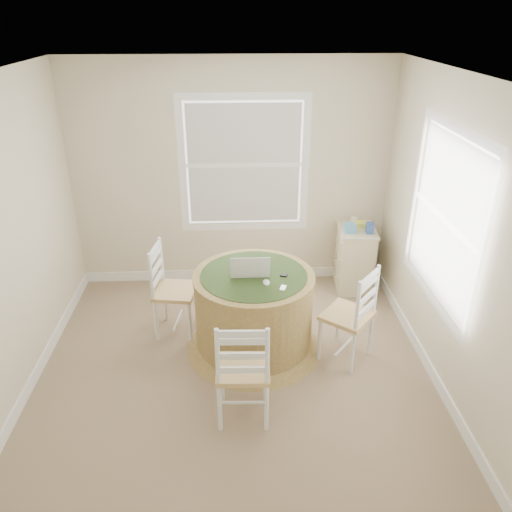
{
  "coord_description": "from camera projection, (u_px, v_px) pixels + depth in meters",
  "views": [
    {
      "loc": [
        0.02,
        -3.65,
        3.02
      ],
      "look_at": [
        0.22,
        0.45,
        0.97
      ],
      "focal_mm": 35.0,
      "sensor_mm": 36.0,
      "label": 1
    }
  ],
  "objects": [
    {
      "name": "room",
      "position": [
        251.0,
        237.0,
        4.19
      ],
      "size": [
        3.64,
        3.64,
        2.64
      ],
      "color": "#94755E",
      "rests_on": "ground"
    },
    {
      "name": "round_table",
      "position": [
        254.0,
        309.0,
        4.76
      ],
      "size": [
        1.31,
        1.31,
        0.82
      ],
      "rotation": [
        0.0,
        0.0,
        -0.32
      ],
      "color": "#A38749",
      "rests_on": "ground"
    },
    {
      "name": "chair_left",
      "position": [
        175.0,
        291.0,
        5.0
      ],
      "size": [
        0.46,
        0.47,
        0.95
      ],
      "primitive_type": null,
      "rotation": [
        0.0,
        0.0,
        1.43
      ],
      "color": "white",
      "rests_on": "ground"
    },
    {
      "name": "chair_near",
      "position": [
        243.0,
        368.0,
        3.93
      ],
      "size": [
        0.44,
        0.42,
        0.95
      ],
      "primitive_type": null,
      "rotation": [
        0.0,
        0.0,
        3.1
      ],
      "color": "white",
      "rests_on": "ground"
    },
    {
      "name": "chair_right",
      "position": [
        347.0,
        315.0,
        4.61
      ],
      "size": [
        0.58,
        0.58,
        0.95
      ],
      "primitive_type": null,
      "rotation": [
        0.0,
        0.0,
        -2.26
      ],
      "color": "white",
      "rests_on": "ground"
    },
    {
      "name": "laptop",
      "position": [
        250.0,
        271.0,
        4.6
      ],
      "size": [
        0.36,
        0.31,
        0.25
      ],
      "rotation": [
        0.0,
        0.0,
        3.15
      ],
      "color": "white",
      "rests_on": "round_table"
    },
    {
      "name": "mouse",
      "position": [
        266.0,
        282.0,
        4.45
      ],
      "size": [
        0.09,
        0.12,
        0.04
      ],
      "primitive_type": "ellipsoid",
      "rotation": [
        0.0,
        0.0,
        -0.32
      ],
      "color": "white",
      "rests_on": "round_table"
    },
    {
      "name": "phone",
      "position": [
        283.0,
        288.0,
        4.38
      ],
      "size": [
        0.07,
        0.1,
        0.02
      ],
      "primitive_type": "cube",
      "rotation": [
        0.0,
        0.0,
        -0.32
      ],
      "color": "#B7BABF",
      "rests_on": "round_table"
    },
    {
      "name": "keys",
      "position": [
        284.0,
        276.0,
        4.57
      ],
      "size": [
        0.07,
        0.07,
        0.02
      ],
      "primitive_type": "cube",
      "rotation": [
        0.0,
        0.0,
        -0.32
      ],
      "color": "black",
      "rests_on": "round_table"
    },
    {
      "name": "corner_chest",
      "position": [
        354.0,
        258.0,
        5.87
      ],
      "size": [
        0.46,
        0.6,
        0.75
      ],
      "rotation": [
        0.0,
        0.0,
        -0.08
      ],
      "color": "beige",
      "rests_on": "ground"
    },
    {
      "name": "tissue_box",
      "position": [
        350.0,
        228.0,
        5.6
      ],
      "size": [
        0.13,
        0.13,
        0.1
      ],
      "primitive_type": "cube",
      "rotation": [
        0.0,
        0.0,
        -0.08
      ],
      "color": "#5493C2",
      "rests_on": "corner_chest"
    },
    {
      "name": "box_yellow",
      "position": [
        360.0,
        224.0,
        5.74
      ],
      "size": [
        0.16,
        0.11,
        0.06
      ],
      "primitive_type": "cube",
      "rotation": [
        0.0,
        0.0,
        -0.08
      ],
      "color": "#D9DF4E",
      "rests_on": "corner_chest"
    },
    {
      "name": "box_blue",
      "position": [
        370.0,
        228.0,
        5.57
      ],
      "size": [
        0.09,
        0.09,
        0.12
      ],
      "primitive_type": "cube",
      "rotation": [
        0.0,
        0.0,
        -0.08
      ],
      "color": "#314C94",
      "rests_on": "corner_chest"
    },
    {
      "name": "cup_cream",
      "position": [
        354.0,
        221.0,
        5.8
      ],
      "size": [
        0.07,
        0.07,
        0.09
      ],
      "primitive_type": "cylinder",
      "color": "beige",
      "rests_on": "corner_chest"
    }
  ]
}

